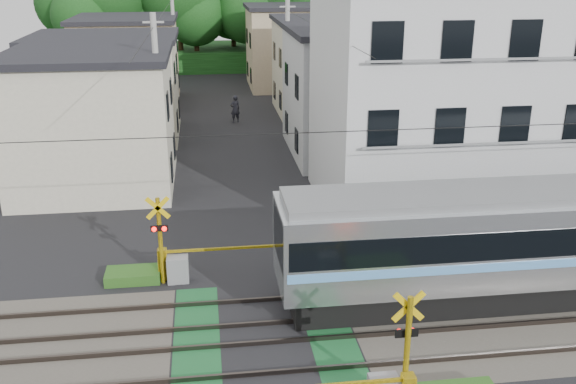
{
  "coord_description": "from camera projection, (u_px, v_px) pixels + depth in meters",
  "views": [
    {
      "loc": [
        -1.4,
        -15.8,
        10.08
      ],
      "look_at": [
        1.37,
        5.0,
        2.49
      ],
      "focal_mm": 40.0,
      "sensor_mm": 36.0,
      "label": 1
    }
  ],
  "objects": [
    {
      "name": "weed_patches",
      "position": [
        325.0,
        327.0,
        18.4
      ],
      "size": [
        10.25,
        8.8,
        0.4
      ],
      "color": "#2D5E1E",
      "rests_on": "ground"
    },
    {
      "name": "apartment_block",
      "position": [
        444.0,
        99.0,
        26.65
      ],
      "size": [
        10.2,
        8.36,
        9.3
      ],
      "color": "silver",
      "rests_on": "ground"
    },
    {
      "name": "utility_poles",
      "position": [
        208.0,
        67.0,
        38.26
      ],
      "size": [
        7.9,
        42.0,
        8.0
      ],
      "color": "#A5A5A0",
      "rests_on": "ground"
    },
    {
      "name": "track_bed",
      "position": [
        264.0,
        334.0,
        18.32
      ],
      "size": [
        120.0,
        120.0,
        0.14
      ],
      "color": "#47423A",
      "rests_on": "ground"
    },
    {
      "name": "pedestrian",
      "position": [
        235.0,
        109.0,
        42.1
      ],
      "size": [
        0.77,
        0.63,
        1.81
      ],
      "primitive_type": "imported",
      "rotation": [
        0.0,
        0.0,
        3.49
      ],
      "color": "#262630",
      "rests_on": "ground"
    },
    {
      "name": "tree_hill",
      "position": [
        226.0,
        8.0,
        61.01
      ],
      "size": [
        40.0,
        13.68,
        11.78
      ],
      "color": "#194A18",
      "rests_on": "ground"
    },
    {
      "name": "houses_row",
      "position": [
        228.0,
        73.0,
        41.42
      ],
      "size": [
        22.07,
        31.35,
        6.8
      ],
      "color": "beige",
      "rests_on": "ground"
    },
    {
      "name": "ground",
      "position": [
        264.0,
        335.0,
        18.33
      ],
      "size": [
        120.0,
        120.0,
        0.0
      ],
      "primitive_type": "plane",
      "color": "black"
    },
    {
      "name": "commuter_train",
      "position": [
        559.0,
        238.0,
        19.95
      ],
      "size": [
        17.63,
        2.78,
        3.66
      ],
      "color": "black",
      "rests_on": "ground"
    },
    {
      "name": "catenary",
      "position": [
        476.0,
        204.0,
        17.85
      ],
      "size": [
        60.0,
        5.04,
        7.0
      ],
      "color": "#2D2D33",
      "rests_on": "ground"
    },
    {
      "name": "crossing_signal_far",
      "position": [
        175.0,
        262.0,
        21.18
      ],
      "size": [
        4.74,
        0.65,
        3.09
      ],
      "color": "yellow",
      "rests_on": "ground"
    }
  ]
}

